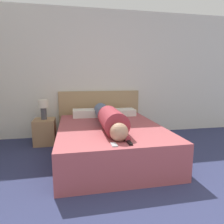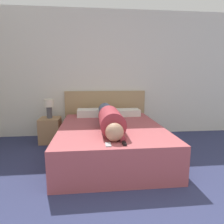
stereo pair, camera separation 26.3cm
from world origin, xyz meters
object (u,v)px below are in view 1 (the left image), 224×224
(pillow_second, at_px, (122,112))
(tv_remote, at_px, (129,143))
(bed, at_px, (110,141))
(cell_phone, at_px, (114,145))
(person_lying, at_px, (109,118))
(table_lamp, at_px, (43,107))
(nightstand, at_px, (45,132))
(pillow_near_headboard, at_px, (86,113))

(pillow_second, relative_size, tv_remote, 3.24)
(bed, xyz_separation_m, cell_phone, (-0.12, -0.89, 0.25))
(pillow_second, xyz_separation_m, tv_remote, (-0.34, -1.68, -0.05))
(cell_phone, bearing_deg, person_lying, 83.67)
(pillow_second, distance_m, cell_phone, 1.77)
(cell_phone, bearing_deg, tv_remote, 5.65)
(table_lamp, relative_size, person_lying, 0.22)
(nightstand, bearing_deg, pillow_near_headboard, 0.73)
(person_lying, distance_m, cell_phone, 0.81)
(nightstand, relative_size, table_lamp, 1.29)
(bed, relative_size, cell_phone, 15.90)
(nightstand, xyz_separation_m, pillow_second, (1.50, 0.01, 0.32))
(person_lying, height_order, pillow_second, person_lying)
(pillow_near_headboard, bearing_deg, cell_phone, -83.45)
(table_lamp, height_order, pillow_second, table_lamp)
(person_lying, bearing_deg, pillow_second, 64.05)
(bed, bearing_deg, person_lying, -110.77)
(cell_phone, bearing_deg, nightstand, 120.16)
(nightstand, relative_size, tv_remote, 3.15)
(person_lying, xyz_separation_m, tv_remote, (0.10, -0.78, -0.13))
(cell_phone, bearing_deg, bed, 82.18)
(nightstand, relative_size, person_lying, 0.28)
(table_lamp, relative_size, pillow_second, 0.75)
(pillow_near_headboard, xyz_separation_m, tv_remote, (0.38, -1.68, -0.06))
(bed, distance_m, pillow_second, 0.95)
(tv_remote, bearing_deg, pillow_near_headboard, 102.81)
(nightstand, relative_size, pillow_near_headboard, 0.92)
(nightstand, height_order, tv_remote, tv_remote)
(pillow_near_headboard, xyz_separation_m, cell_phone, (0.19, -1.69, -0.06))
(table_lamp, bearing_deg, pillow_second, 0.38)
(bed, bearing_deg, table_lamp, 144.02)
(bed, xyz_separation_m, person_lying, (-0.03, -0.09, 0.39))
(bed, height_order, pillow_second, pillow_second)
(nightstand, distance_m, pillow_second, 1.54)
(nightstand, distance_m, cell_phone, 1.97)
(pillow_near_headboard, relative_size, pillow_second, 1.05)
(tv_remote, bearing_deg, pillow_second, 78.60)
(nightstand, relative_size, cell_phone, 3.64)
(pillow_near_headboard, bearing_deg, bed, -68.65)
(pillow_near_headboard, bearing_deg, nightstand, -179.27)
(nightstand, height_order, cell_phone, cell_phone)
(pillow_second, bearing_deg, tv_remote, -101.40)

